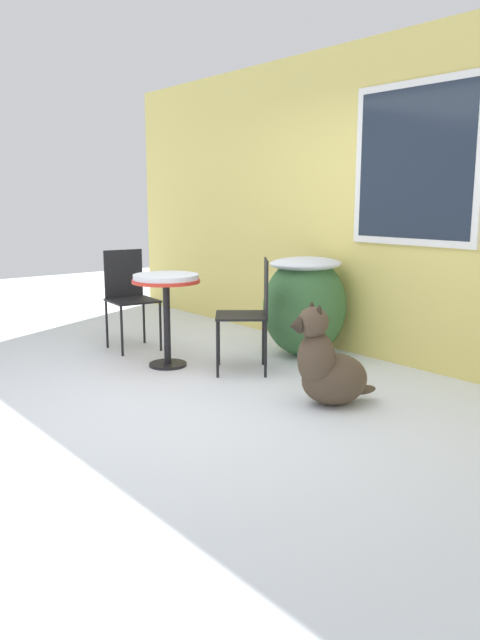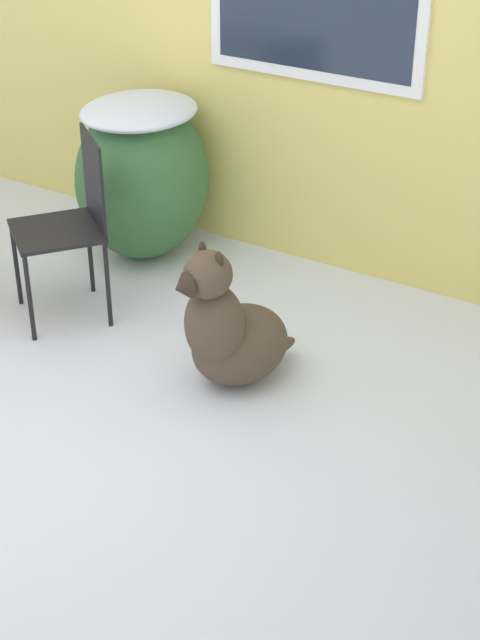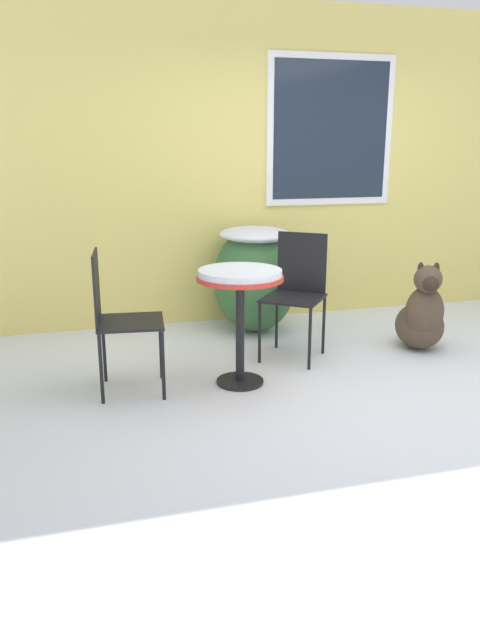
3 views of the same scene
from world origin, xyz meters
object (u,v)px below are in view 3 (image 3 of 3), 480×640
Objects in this scene: patio_chair_far_side at (118,314)px; patio_chair_near_table at (296,289)px; patio_table at (240,290)px; dog at (422,317)px.

patio_chair_near_table is at bearing -68.14° from patio_chair_far_side.
patio_table is 0.84m from patio_chair_far_side.
patio_chair_far_side is (-0.82, 0.08, -0.13)m from patio_table.
patio_chair_far_side is (-1.41, -0.38, 0.00)m from patio_chair_near_table.
dog is (1.63, 0.32, -0.40)m from patio_table.
patio_chair_far_side reaches higher than patio_table.
patio_table is 1.71m from dog.
patio_chair_near_table is 1.29× the size of dog.
patio_table is at bearing -148.42° from dog.
patio_chair_far_side is at bearing -126.64° from patio_chair_near_table.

